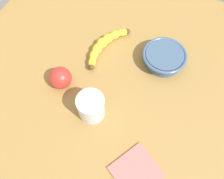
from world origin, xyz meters
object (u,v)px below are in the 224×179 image
object	(u,v)px
smoothie_glass	(91,107)
ceramic_bowl	(164,57)
apple_fruit	(61,78)
banana	(104,45)

from	to	relation	value
smoothie_glass	ceramic_bowl	bearing A→B (deg)	63.39
smoothie_glass	ceramic_bowl	xyz separation A→B (cm)	(14.70, 29.34, -1.61)
smoothie_glass	apple_fruit	bearing A→B (deg)	159.76
smoothie_glass	ceramic_bowl	world-z (taller)	smoothie_glass
banana	smoothie_glass	xyz separation A→B (cm)	(7.99, -26.01, 2.60)
banana	apple_fruit	distance (cm)	21.74
smoothie_glass	apple_fruit	size ratio (longest dim) A/B	1.18
banana	ceramic_bowl	xyz separation A→B (cm)	(22.69, 3.33, 0.98)
ceramic_bowl	apple_fruit	size ratio (longest dim) A/B	2.10
banana	ceramic_bowl	distance (cm)	22.96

